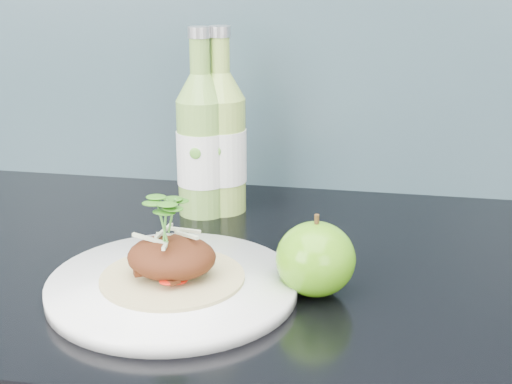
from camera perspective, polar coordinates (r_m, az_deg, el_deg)
dinner_plate at (r=0.78m, az=-6.67°, el=-7.46°), size 0.30×0.30×0.02m
pork_taco at (r=0.76m, az=-6.77°, el=-5.00°), size 0.16×0.16×0.10m
green_apple at (r=0.76m, az=4.79°, el=-5.36°), size 0.09×0.09×0.09m
cider_bottle_left at (r=0.99m, az=-4.35°, el=3.75°), size 0.09×0.09×0.26m
cider_bottle_right at (r=0.99m, az=-2.80°, el=3.92°), size 0.08×0.08×0.26m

